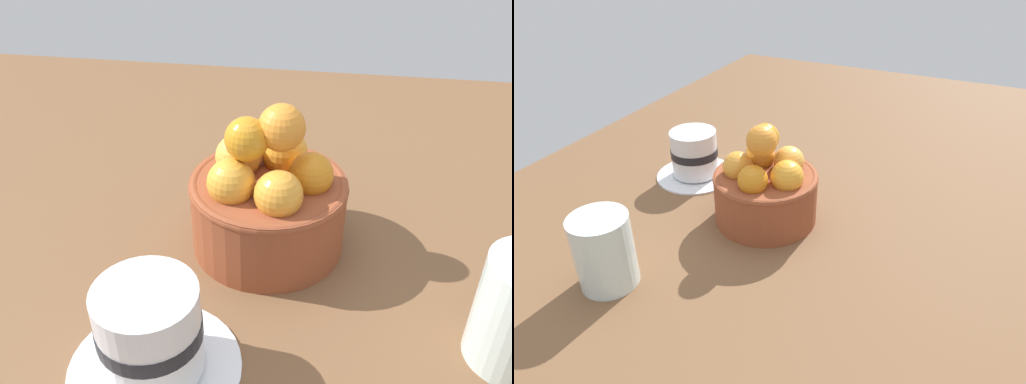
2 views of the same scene
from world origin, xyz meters
TOP-DOWN VIEW (x-y plane):
  - ground_plane at (0.00, 0.00)cm, footprint 159.84×89.35cm
  - terracotta_bowl at (-0.04, 0.01)cm, footprint 14.61×14.61cm
  - coffee_cup at (-6.38, -16.10)cm, footprint 13.06×13.06cm
  - water_glass at (20.11, -10.86)cm, footprint 6.85×6.85cm

SIDE VIEW (x-z plane):
  - ground_plane at x=0.00cm, z-range -4.16..0.00cm
  - coffee_cup at x=-6.38cm, z-range -0.37..7.61cm
  - water_glass at x=20.11cm, z-range 0.00..9.16cm
  - terracotta_bowl at x=-0.04cm, z-range -2.15..12.58cm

